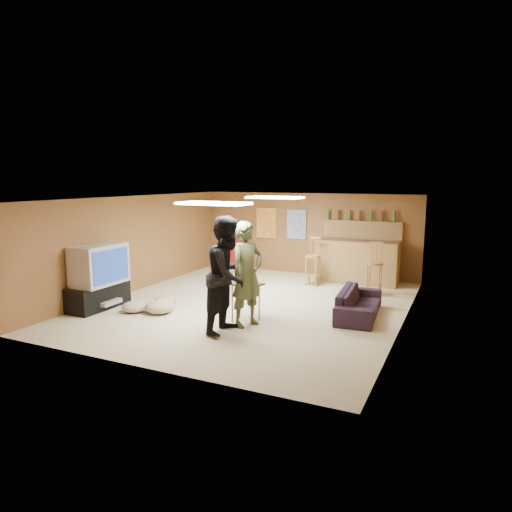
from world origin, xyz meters
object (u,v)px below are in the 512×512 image
at_px(bar_counter, 357,261).
at_px(tray_table, 246,302).
at_px(sofa, 359,303).
at_px(tv_body, 99,265).
at_px(person_black, 228,275).
at_px(person_olive, 247,274).

bearing_deg(bar_counter, tray_table, -105.91).
relative_size(bar_counter, tray_table, 2.78).
bearing_deg(tray_table, sofa, 33.55).
xyz_separation_m(tv_body, bar_counter, (4.15, 4.45, -0.35)).
relative_size(tv_body, person_black, 0.55).
relative_size(person_black, sofa, 1.12).
xyz_separation_m(person_black, sofa, (1.83, 1.82, -0.73)).
bearing_deg(person_olive, bar_counter, 8.26).
distance_m(tv_body, person_olive, 3.15).
bearing_deg(sofa, person_olive, 124.57).
relative_size(tv_body, tray_table, 1.53).
distance_m(bar_counter, sofa, 2.87).
bearing_deg(person_olive, person_black, -176.74).
relative_size(bar_counter, sofa, 1.13).
xyz_separation_m(person_olive, person_black, (-0.14, -0.42, 0.06)).
height_order(person_black, sofa, person_black).
xyz_separation_m(person_olive, sofa, (1.69, 1.39, -0.67)).
distance_m(sofa, tray_table, 2.17).
height_order(tv_body, bar_counter, tv_body).
bearing_deg(tray_table, person_olive, -57.88).
relative_size(person_olive, person_black, 0.94).
relative_size(person_olive, sofa, 1.05).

